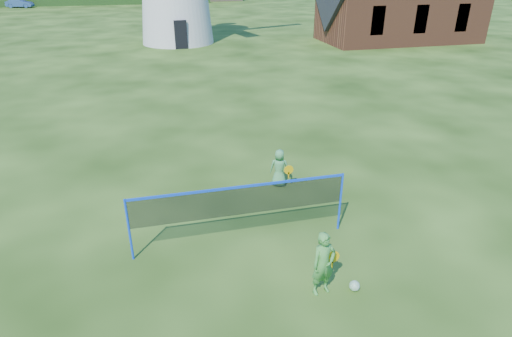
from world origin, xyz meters
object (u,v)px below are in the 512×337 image
Objects in this scene: player_girl at (323,264)px; play_ball at (354,286)px; car_right at (20,3)px; badminton_net at (240,202)px; chapel at (401,1)px; player_boy at (279,168)px.

play_ball is (0.67, -0.13, -0.59)m from player_girl.
badminton_net is at bearing -152.95° from car_right.
chapel reaches higher than play_ball.
chapel is 31.74m from badminton_net.
player_girl is 69.84m from car_right.
player_boy is 5.22× the size of play_ball.
player_girl reaches higher than car_right.
badminton_net reaches higher than play_ball.
player_boy reaches higher than play_ball.
chapel is 2.61× the size of badminton_net.
badminton_net is 22.95× the size of play_ball.
car_right is at bearing 96.45° from player_girl.
badminton_net is 3.61× the size of player_girl.
player_girl is 0.90m from play_ball.
player_girl reaches higher than play_ball.
badminton_net is at bearing -127.02° from chapel.
chapel is 28.66m from player_boy.
chapel reaches higher than car_right.
badminton_net is 2.43m from player_girl.
player_girl is (-17.85, -27.34, -2.44)m from chapel.
player_boy is (0.52, 4.66, -0.13)m from player_girl.
player_boy is 4.81m from play_ball.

